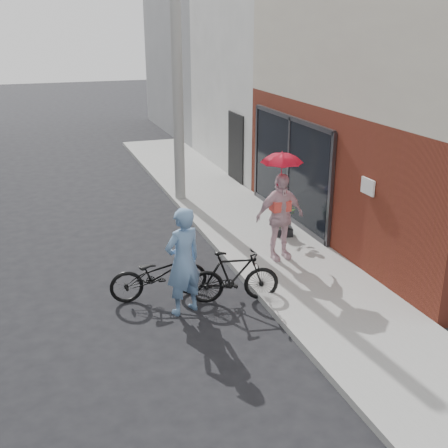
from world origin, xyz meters
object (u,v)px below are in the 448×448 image
utility_pole (177,71)px  bike_right (234,276)px  kimono_woman (280,217)px  planter (284,231)px  officer (183,261)px  bike_left (159,274)px

utility_pole → bike_right: size_ratio=4.35×
utility_pole → kimono_woman: utility_pole is taller
bike_right → kimono_woman: bearing=-37.4°
utility_pole → planter: bearing=-67.5°
utility_pole → officer: 6.76m
utility_pole → kimono_woman: size_ratio=3.93×
bike_left → kimono_woman: size_ratio=0.99×
officer → planter: size_ratio=5.28×
kimono_woman → planter: 1.54m
officer → bike_left: (-0.28, 0.65, -0.48)m
bike_right → planter: size_ratio=4.51×
utility_pole → planter: (1.47, -3.55, -3.29)m
officer → planter: (3.05, 2.50, -0.73)m
bike_left → bike_right: size_ratio=1.09×
kimono_woman → utility_pole: bearing=95.8°
officer → bike_right: (0.94, 0.08, -0.46)m
bike_left → planter: bearing=-58.6°
officer → kimono_woman: kimono_woman is taller
officer → kimono_woman: bearing=-170.6°
bike_right → kimono_woman: kimono_woman is taller
utility_pole → kimono_woman: bearing=-80.2°
bike_right → planter: (2.11, 2.42, -0.27)m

